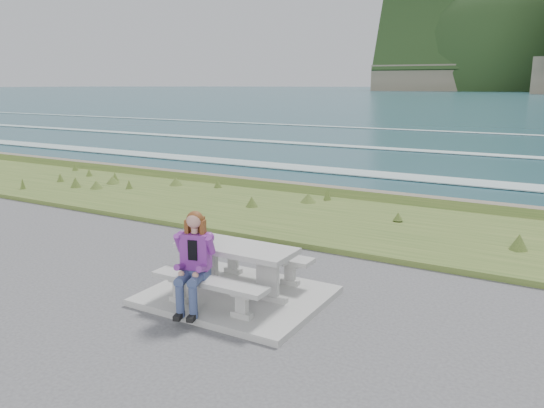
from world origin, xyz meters
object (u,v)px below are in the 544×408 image
bench_landward (209,286)px  bench_seaward (261,258)px  picnic_table (236,256)px  seated_woman (193,275)px

bench_landward → bench_seaward: size_ratio=1.00×
picnic_table → seated_woman: (-0.18, -0.83, -0.07)m
bench_landward → seated_woman: seated_woman is taller
picnic_table → seated_woman: seated_woman is taller
bench_seaward → bench_landward: bearing=-90.0°
bench_landward → bench_seaward: 1.40m
seated_woman → bench_seaward: bearing=66.5°
picnic_table → seated_woman: bearing=-102.3°
bench_seaward → seated_woman: (-0.18, -1.53, 0.16)m
bench_landward → bench_seaward: same height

